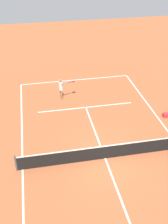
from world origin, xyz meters
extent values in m
plane|color=#AD5933|center=(0.00, 0.00, 0.00)|extent=(60.00, 60.00, 0.00)
cube|color=white|center=(0.00, -10.50, 0.00)|extent=(9.59, 0.10, 0.01)
cube|color=white|center=(4.80, 0.00, 0.00)|extent=(0.10, 21.00, 0.01)
cube|color=white|center=(0.00, -5.77, 0.00)|extent=(7.19, 0.10, 0.01)
cube|color=white|center=(0.00, 0.00, 0.00)|extent=(0.10, 11.55, 0.01)
cylinder|color=#4C4C51|center=(5.10, 0.00, 0.54)|extent=(0.10, 0.10, 1.07)
cube|color=black|center=(0.00, 0.00, 0.46)|extent=(10.19, 0.03, 0.91)
cube|color=white|center=(0.00, 0.00, 0.93)|extent=(10.19, 0.04, 0.06)
cylinder|color=#9E704C|center=(1.68, -7.49, 0.41)|extent=(0.12, 0.12, 0.82)
cylinder|color=#9E704C|center=(1.62, -7.30, 0.41)|extent=(0.12, 0.12, 0.82)
cylinder|color=white|center=(1.65, -7.40, 1.14)|extent=(0.28, 0.28, 0.64)
sphere|color=#9E704C|center=(1.65, -7.40, 1.65)|extent=(0.23, 0.23, 0.23)
cylinder|color=#9E704C|center=(1.71, -7.57, 1.18)|extent=(0.09, 0.09, 0.57)
cylinder|color=#9E704C|center=(1.33, -7.31, 1.39)|extent=(0.57, 0.26, 0.09)
cylinder|color=black|center=(0.93, -7.43, 1.39)|extent=(0.26, 0.11, 0.04)
ellipsoid|color=red|center=(0.65, -7.52, 1.39)|extent=(0.39, 0.36, 0.04)
sphere|color=#CCE033|center=(0.23, -4.51, 0.03)|extent=(0.07, 0.07, 0.07)
cube|color=red|center=(-5.57, -3.41, 0.15)|extent=(0.76, 0.32, 0.30)
camera|label=1|loc=(3.61, 11.89, 11.28)|focal=44.98mm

